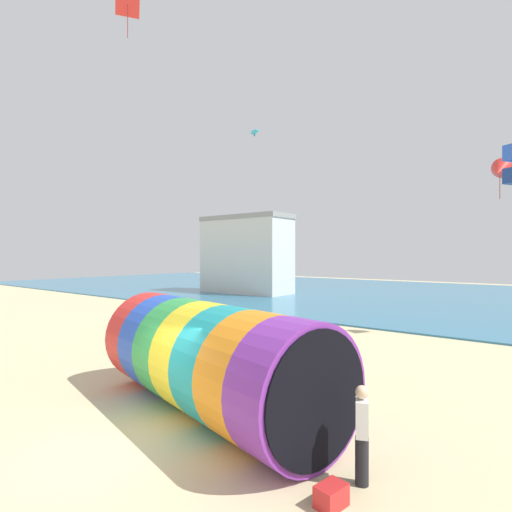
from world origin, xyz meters
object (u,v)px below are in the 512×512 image
Objects in this scene: giant_inflatable_tube at (209,358)px; cooler_box at (331,496)px; kite_red_delta at (500,171)px; bystander_near_water at (128,314)px; kite_cyan_parafoil at (254,132)px; kite_handler at (362,433)px.

giant_inflatable_tube is 4.75m from cooler_box.
kite_red_delta reaches higher than cooler_box.
kite_cyan_parafoil is at bearing 83.13° from bystander_near_water.
bystander_near_water is 3.13× the size of cooler_box.
kite_handler is 1.76× the size of kite_cyan_parafoil.
kite_red_delta is 1.97× the size of kite_cyan_parafoil.
cooler_box is at bearing -19.58° from giant_inflatable_tube.
kite_handler is at bearing -46.66° from kite_cyan_parafoil.
kite_handler reaches higher than cooler_box.
kite_red_delta is (0.31, 15.41, 7.23)m from kite_handler.
kite_red_delta is 18.16m from cooler_box.
kite_cyan_parafoil is at bearing 177.29° from kite_red_delta.
kite_handler is at bearing -20.95° from bystander_near_water.
cooler_box is (16.29, -7.20, -0.65)m from bystander_near_water.
giant_inflatable_tube is at bearing -25.31° from bystander_near_water.
kite_cyan_parafoil is at bearing 124.79° from giant_inflatable_tube.
giant_inflatable_tube is at bearing 160.42° from cooler_box.
kite_handler is 25.34m from kite_cyan_parafoil.
cooler_box is at bearing -91.57° from kite_red_delta.
kite_red_delta reaches higher than giant_inflatable_tube.
bystander_near_water is at bearing 154.69° from giant_inflatable_tube.
kite_red_delta is at bearing -2.71° from kite_cyan_parafoil.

